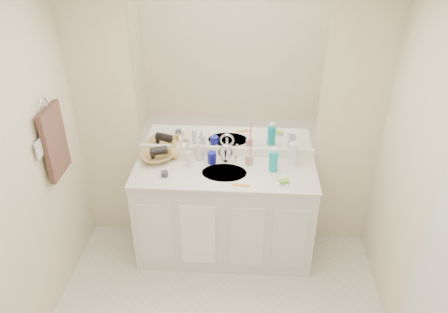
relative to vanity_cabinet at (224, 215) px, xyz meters
The scene contains 27 objects.
ceiling 2.23m from the vanity_cabinet, 90.00° to the right, with size 2.60×2.60×0.02m, color white.
wall_back 0.82m from the vanity_cabinet, 90.00° to the left, with size 2.60×0.02×2.40m, color beige.
wall_right 1.83m from the vanity_cabinet, 38.25° to the right, with size 0.02×2.60×2.40m, color beige.
vanity_cabinet is the anchor object (origin of this frame).
countertop 0.44m from the vanity_cabinet, ahead, with size 1.52×0.57×0.03m, color silver.
backsplash 0.56m from the vanity_cabinet, 90.00° to the left, with size 1.52×0.03×0.08m, color white.
sink_basin 0.44m from the vanity_cabinet, 90.00° to the right, with size 0.37×0.37×0.02m, color beige.
faucet 0.53m from the vanity_cabinet, 90.00° to the left, with size 0.02×0.02×0.11m, color silver.
mirror 1.17m from the vanity_cabinet, 90.00° to the left, with size 1.48×0.01×1.20m, color white.
blue_mug 0.53m from the vanity_cabinet, 132.12° to the left, with size 0.07×0.07×0.10m, color navy.
tan_cup 0.55m from the vanity_cabinet, 31.62° to the left, with size 0.06×0.06×0.08m, color tan.
toothbrush 0.65m from the vanity_cabinet, 30.37° to the left, with size 0.01×0.01×0.20m, color #FF4368.
mouthwash_bottle 0.67m from the vanity_cabinet, ahead, with size 0.07×0.07×0.18m, color #0EA9B0.
clear_pump_bottle 0.80m from the vanity_cabinet, 15.79° to the left, with size 0.07×0.07×0.19m, color white.
soap_dish 0.68m from the vanity_cabinet, 17.78° to the right, with size 0.09×0.07×0.01m, color white.
green_soap 0.69m from the vanity_cabinet, 17.78° to the right, with size 0.07×0.05×0.03m, color #72C530.
orange_comb 0.52m from the vanity_cabinet, 54.00° to the right, with size 0.13×0.03×0.01m, color orange.
dark_jar 0.68m from the vanity_cabinet, 167.96° to the right, with size 0.06×0.06×0.04m, color #35363C.
extra_white_bottle 0.61m from the vanity_cabinet, 167.71° to the left, with size 0.04×0.04×0.14m, color white.
soap_bottle_white 0.62m from the vanity_cabinet, 141.03° to the left, with size 0.07×0.07×0.19m, color silver.
soap_bottle_cream 0.70m from the vanity_cabinet, 152.65° to the left, with size 0.09×0.09×0.20m, color #F6E9C8.
soap_bottle_yellow 0.71m from the vanity_cabinet, 155.80° to the left, with size 0.12×0.12×0.16m, color tan.
wicker_basket 0.77m from the vanity_cabinet, 166.28° to the left, with size 0.26×0.26×0.06m, color #A98344.
hair_dryer 0.80m from the vanity_cabinet, 165.81° to the left, with size 0.07×0.07×0.14m, color black.
towel_ring 1.71m from the vanity_cabinet, 168.86° to the right, with size 0.11×0.11×0.01m, color silver.
hand_towel 1.52m from the vanity_cabinet, 168.69° to the right, with size 0.04×0.32×0.55m, color #37231D.
switch_plate 1.61m from the vanity_cabinet, 160.52° to the right, with size 0.01×0.09×0.13m, color silver.
Camera 1 is at (0.18, -1.98, 2.82)m, focal length 35.00 mm.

